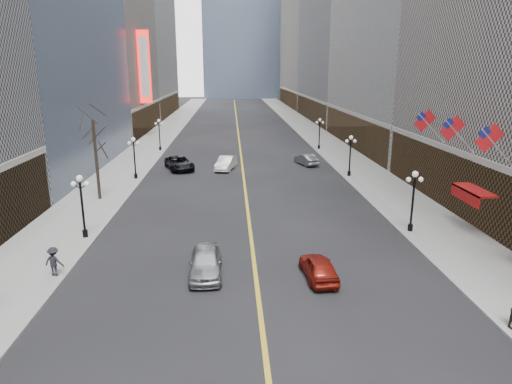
{
  "coord_description": "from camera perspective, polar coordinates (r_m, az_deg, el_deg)",
  "views": [
    {
      "loc": [
        -1.31,
        -1.12,
        11.72
      ],
      "look_at": [
        -0.17,
        19.82,
        6.04
      ],
      "focal_mm": 32.0,
      "sensor_mm": 36.0,
      "label": 1
    }
  ],
  "objects": [
    {
      "name": "bldg_east_d",
      "position": [
        154.56,
        9.26,
        22.2
      ],
      "size": [
        26.6,
        46.6,
        62.8
      ],
      "color": "#AC9F8E",
      "rests_on": "ground"
    },
    {
      "name": "bldg_east_c",
      "position": [
        112.26,
        14.0,
        21.11
      ],
      "size": [
        26.6,
        40.6,
        48.8
      ],
      "color": "gray",
      "rests_on": "ground"
    },
    {
      "name": "flag_3",
      "position": [
        32.97,
        27.36,
        5.73
      ],
      "size": [
        2.87,
        0.12,
        2.87
      ],
      "color": "#B2B2B7",
      "rests_on": "ground"
    },
    {
      "name": "streetlamp_west_3",
      "position": [
        68.51,
        -11.99,
        7.43
      ],
      "size": [
        1.26,
        0.44,
        4.52
      ],
      "color": "black",
      "rests_on": "sidewalk_west"
    },
    {
      "name": "theatre_marquee",
      "position": [
        82.42,
        -13.77,
        14.93
      ],
      "size": [
        2.0,
        0.55,
        12.0
      ],
      "color": "red",
      "rests_on": "ground"
    },
    {
      "name": "flag_5",
      "position": [
        41.82,
        20.54,
        8.12
      ],
      "size": [
        2.87,
        0.12,
        2.87
      ],
      "color": "#B2B2B7",
      "rests_on": "ground"
    },
    {
      "name": "car_nb_mid",
      "position": [
        54.81,
        -3.78,
        3.62
      ],
      "size": [
        2.78,
        5.1,
        1.6
      ],
      "primitive_type": "imported",
      "rotation": [
        0.0,
        0.0,
        -0.24
      ],
      "color": "silver",
      "rests_on": "ground"
    },
    {
      "name": "sidewalk_west",
      "position": [
        73.18,
        -13.12,
        5.6
      ],
      "size": [
        6.0,
        230.0,
        0.15
      ],
      "primitive_type": "cube",
      "color": "gray",
      "rests_on": "ground"
    },
    {
      "name": "streetlamp_west_2",
      "position": [
        51.0,
        -14.98,
        4.67
      ],
      "size": [
        1.26,
        0.44,
        4.52
      ],
      "color": "black",
      "rests_on": "sidewalk_west"
    },
    {
      "name": "streetlamp_east_1",
      "position": [
        34.9,
        19.07,
        -0.34
      ],
      "size": [
        1.26,
        0.44,
        4.52
      ],
      "color": "black",
      "rests_on": "sidewalk_east"
    },
    {
      "name": "ped_west_walk",
      "position": [
        28.91,
        -23.95,
        -7.95
      ],
      "size": [
        1.2,
        0.7,
        1.75
      ],
      "primitive_type": "imported",
      "rotation": [
        0.0,
        0.0,
        2.92
      ],
      "color": "black",
      "rests_on": "sidewalk_west"
    },
    {
      "name": "streetlamp_east_2",
      "position": [
        51.6,
        11.7,
        4.99
      ],
      "size": [
        1.26,
        0.44,
        4.52
      ],
      "color": "black",
      "rests_on": "sidewalk_east"
    },
    {
      "name": "car_sb_far",
      "position": [
        57.81,
        6.29,
        4.06
      ],
      "size": [
        2.71,
        4.44,
        1.38
      ],
      "primitive_type": "imported",
      "rotation": [
        0.0,
        0.0,
        3.46
      ],
      "color": "#575E60",
      "rests_on": "ground"
    },
    {
      "name": "tree_west_far",
      "position": [
        43.24,
        -19.61,
        7.0
      ],
      "size": [
        3.6,
        3.6,
        7.92
      ],
      "color": "#2D231C",
      "rests_on": "sidewalk_west"
    },
    {
      "name": "car_nb_near",
      "position": [
        27.12,
        -6.31,
        -8.7
      ],
      "size": [
        2.01,
        4.74,
        1.6
      ],
      "primitive_type": "imported",
      "rotation": [
        0.0,
        0.0,
        0.02
      ],
      "color": "#929699",
      "rests_on": "ground"
    },
    {
      "name": "awning_c",
      "position": [
        36.69,
        25.33,
        0.04
      ],
      "size": [
        1.4,
        4.0,
        0.93
      ],
      "color": "maroon",
      "rests_on": "ground"
    },
    {
      "name": "car_nb_far",
      "position": [
        55.42,
        -9.55,
        3.58
      ],
      "size": [
        4.42,
        6.33,
        1.6
      ],
      "primitive_type": "imported",
      "rotation": [
        0.0,
        0.0,
        0.34
      ],
      "color": "black",
      "rests_on": "ground"
    },
    {
      "name": "streetlamp_east_3",
      "position": [
        68.96,
        7.95,
        7.66
      ],
      "size": [
        1.26,
        0.44,
        4.52
      ],
      "color": "black",
      "rests_on": "sidewalk_east"
    },
    {
      "name": "car_sb_mid",
      "position": [
        26.8,
        7.83,
        -9.29
      ],
      "size": [
        1.93,
        4.19,
        1.39
      ],
      "primitive_type": "imported",
      "rotation": [
        0.0,
        0.0,
        3.21
      ],
      "color": "maroon",
      "rests_on": "ground"
    },
    {
      "name": "sidewalk_east",
      "position": [
        73.68,
        8.97,
        5.87
      ],
      "size": [
        6.0,
        230.0,
        0.15
      ],
      "primitive_type": "cube",
      "color": "gray",
      "rests_on": "ground"
    },
    {
      "name": "flag_4",
      "position": [
        37.32,
        23.55,
        7.08
      ],
      "size": [
        2.87,
        0.12,
        2.87
      ],
      "color": "#B2B2B7",
      "rests_on": "ground"
    },
    {
      "name": "streetlamp_west_1",
      "position": [
        34.0,
        -20.96,
        -0.91
      ],
      "size": [
        1.26,
        0.44,
        4.52
      ],
      "color": "black",
      "rests_on": "sidewalk_west"
    },
    {
      "name": "lane_line",
      "position": [
        81.97,
        -2.18,
        6.93
      ],
      "size": [
        0.25,
        200.0,
        0.02
      ],
      "primitive_type": "cube",
      "color": "gold",
      "rests_on": "ground"
    }
  ]
}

